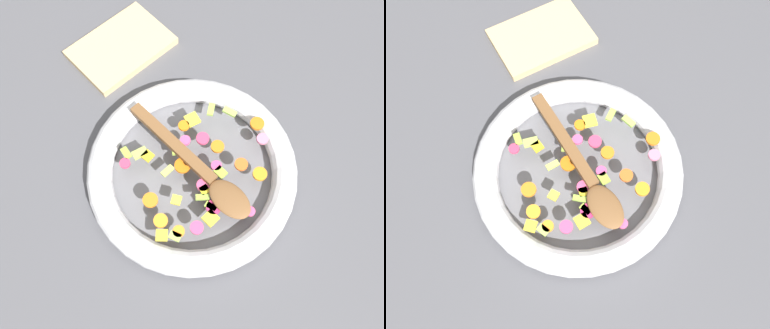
# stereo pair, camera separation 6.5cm
# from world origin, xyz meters

# --- Properties ---
(ground_plane) EXTENTS (4.00, 4.00, 0.00)m
(ground_plane) POSITION_xyz_m (0.00, 0.00, 0.00)
(ground_plane) COLOR #4C4C51
(skillet) EXTENTS (0.42, 0.42, 0.05)m
(skillet) POSITION_xyz_m (0.00, 0.00, 0.02)
(skillet) COLOR slate
(skillet) RESTS_ON ground_plane
(chopped_vegetables) EXTENTS (0.32, 0.27, 0.01)m
(chopped_vegetables) POSITION_xyz_m (-0.00, -0.02, 0.05)
(chopped_vegetables) COLOR orange
(chopped_vegetables) RESTS_ON skillet
(wooden_spoon) EXTENTS (0.06, 0.31, 0.01)m
(wooden_spoon) POSITION_xyz_m (0.00, -0.02, 0.06)
(wooden_spoon) COLOR brown
(wooden_spoon) RESTS_ON chopped_vegetables
(cutting_board) EXTENTS (0.22, 0.15, 0.02)m
(cutting_board) POSITION_xyz_m (0.09, 0.34, 0.01)
(cutting_board) COLOR tan
(cutting_board) RESTS_ON ground_plane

